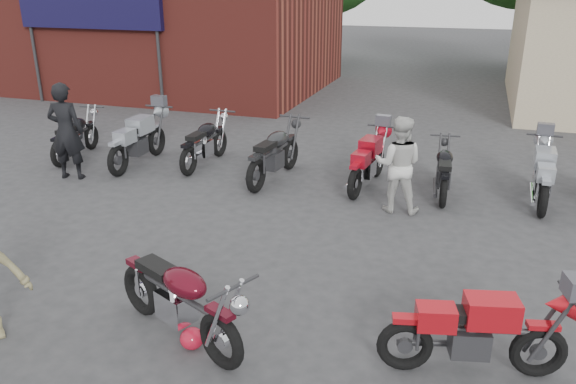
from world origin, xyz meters
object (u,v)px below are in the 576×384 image
(vintage_motorcycle, at_px, (179,294))
(sportbike, at_px, (478,329))
(row_bike_3, at_px, (275,150))
(row_bike_4, at_px, (368,159))
(person_dark, at_px, (66,131))
(row_bike_6, at_px, (543,172))
(row_bike_5, at_px, (444,168))
(row_bike_0, at_px, (75,134))
(row_bike_1, at_px, (138,137))
(helmet, at_px, (192,338))
(row_bike_2, at_px, (205,140))
(person_light, at_px, (398,165))

(vintage_motorcycle, relative_size, sportbike, 1.10)
(row_bike_3, xyz_separation_m, row_bike_4, (1.86, 0.18, -0.05))
(sportbike, relative_size, person_dark, 0.94)
(vintage_motorcycle, relative_size, row_bike_4, 1.03)
(row_bike_4, xyz_separation_m, row_bike_6, (3.15, 0.21, 0.01))
(row_bike_5, height_order, row_bike_6, row_bike_6)
(row_bike_0, distance_m, row_bike_1, 1.66)
(vintage_motorcycle, height_order, row_bike_5, vintage_motorcycle)
(row_bike_6, bearing_deg, row_bike_0, 94.08)
(row_bike_4, bearing_deg, row_bike_6, -79.52)
(sportbike, xyz_separation_m, helmet, (-2.96, -0.55, -0.41))
(row_bike_0, relative_size, row_bike_6, 0.96)
(row_bike_2, relative_size, row_bike_4, 1.00)
(person_light, relative_size, row_bike_6, 0.84)
(row_bike_2, bearing_deg, person_dark, 127.63)
(sportbike, relative_size, row_bike_1, 0.87)
(row_bike_0, bearing_deg, person_light, -105.58)
(sportbike, bearing_deg, row_bike_1, 130.92)
(row_bike_1, bearing_deg, row_bike_6, -88.26)
(person_dark, xyz_separation_m, row_bike_2, (2.23, 1.65, -0.41))
(helmet, xyz_separation_m, row_bike_3, (-1.02, 5.56, 0.50))
(row_bike_0, xyz_separation_m, row_bike_6, (9.82, 0.37, 0.03))
(person_dark, distance_m, row_bike_3, 4.19)
(vintage_motorcycle, bearing_deg, sportbike, 32.77)
(row_bike_5, bearing_deg, person_dark, 96.31)
(person_dark, xyz_separation_m, row_bike_4, (5.86, 1.40, -0.41))
(row_bike_3, relative_size, row_bike_5, 1.18)
(row_bike_1, bearing_deg, row_bike_4, -88.88)
(helmet, xyz_separation_m, row_bike_2, (-2.78, 5.98, 0.45))
(helmet, bearing_deg, row_bike_3, 100.39)
(row_bike_0, distance_m, row_bike_2, 3.07)
(person_dark, height_order, row_bike_4, person_dark)
(helmet, bearing_deg, row_bike_5, 68.59)
(person_light, distance_m, row_bike_2, 4.52)
(helmet, relative_size, row_bike_1, 0.12)
(row_bike_6, bearing_deg, row_bike_2, 91.56)
(person_light, relative_size, row_bike_4, 0.86)
(vintage_motorcycle, relative_size, row_bike_2, 1.03)
(row_bike_4, bearing_deg, row_bike_0, 98.20)
(sportbike, distance_m, row_bike_5, 5.28)
(row_bike_1, bearing_deg, person_dark, 144.16)
(row_bike_3, relative_size, row_bike_6, 1.07)
(sportbike, height_order, person_light, person_light)
(row_bike_5, bearing_deg, row_bike_4, 87.14)
(row_bike_4, bearing_deg, row_bike_5, -81.15)
(person_light, height_order, row_bike_2, person_light)
(row_bike_4, bearing_deg, helmet, 178.40)
(row_bike_2, bearing_deg, row_bike_5, -90.94)
(vintage_motorcycle, xyz_separation_m, sportbike, (3.14, 0.45, -0.06))
(row_bike_2, height_order, row_bike_4, row_bike_2)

